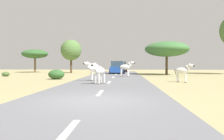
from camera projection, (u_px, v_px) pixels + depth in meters
ground_plane at (95, 101)px, 8.31m from camera, size 90.00×90.00×0.00m
road at (94, 101)px, 8.31m from camera, size 6.00×64.00×0.05m
lane_markings at (90, 105)px, 7.31m from camera, size 0.16×56.00×0.01m
zebra_0 at (99, 71)px, 14.90m from camera, size 0.91×1.43×1.45m
zebra_1 at (95, 69)px, 17.74m from camera, size 1.57×0.88×1.56m
zebra_2 at (183, 71)px, 16.80m from camera, size 1.37×1.02×1.44m
zebra_3 at (126, 67)px, 23.71m from camera, size 1.70×0.80×1.65m
car_0 at (118, 68)px, 31.34m from camera, size 2.16×4.41×1.74m
car_1 at (121, 67)px, 37.49m from camera, size 2.05×4.35×1.74m
tree_1 at (35, 54)px, 36.27m from camera, size 4.16×4.16×3.74m
tree_3 at (167, 49)px, 28.25m from camera, size 5.52×5.52×4.23m
tree_4 at (71, 50)px, 33.96m from camera, size 3.16×3.16×5.08m
bush_1 at (6, 74)px, 24.87m from camera, size 0.86×0.78×0.52m
bush_3 at (56, 74)px, 20.24m from camera, size 1.46×1.31×0.87m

